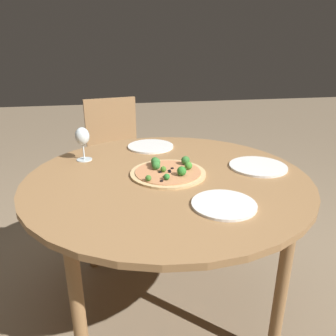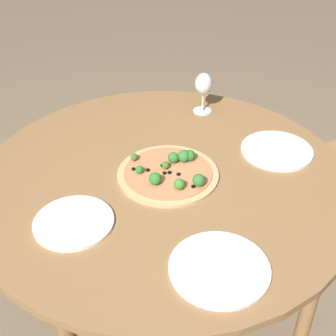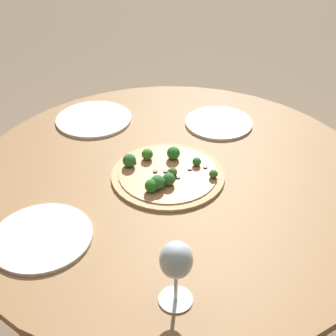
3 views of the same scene
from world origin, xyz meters
name	(u,v)px [view 1 (image 1 of 3)]	position (x,y,z in m)	size (l,w,h in m)	color
ground_plane	(167,303)	(0.00, 0.00, 0.00)	(12.00, 12.00, 0.00)	#847056
dining_table	(167,189)	(0.00, 0.00, 0.66)	(1.25, 1.25, 0.72)	olive
chair	(116,157)	(-1.00, -0.21, 0.48)	(0.47, 0.47, 0.90)	#997047
pizza	(168,171)	(-0.02, 0.01, 0.74)	(0.34, 0.34, 0.06)	tan
wine_glass	(82,137)	(-0.27, -0.37, 0.84)	(0.08, 0.08, 0.17)	silver
plate_near	(258,166)	(-0.02, 0.44, 0.73)	(0.27, 0.27, 0.01)	white
plate_far	(224,204)	(0.32, 0.15, 0.73)	(0.24, 0.24, 0.01)	white
plate_side	(151,146)	(-0.43, -0.02, 0.73)	(0.26, 0.26, 0.01)	white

